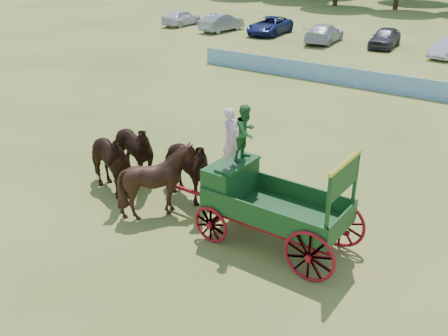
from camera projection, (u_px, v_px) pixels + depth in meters
ground at (217, 252)px, 13.55m from camera, size 160.00×160.00×0.00m
horse_lead_left at (105, 162)px, 16.26m from camera, size 2.85×1.76×2.24m
horse_lead_right at (129, 151)px, 17.07m from camera, size 2.82×1.65×2.24m
horse_wheel_left at (160, 181)px, 14.99m from camera, size 2.39×2.22×2.25m
horse_wheel_right at (183, 168)px, 15.80m from camera, size 2.85×1.73×2.24m
farm_dray at (254, 183)px, 13.63m from camera, size 6.00×2.00×3.80m
sponsor_banner at (397, 85)px, 27.18m from camera, size 26.00×0.08×1.05m
parked_cars at (400, 41)px, 37.75m from camera, size 46.37×6.61×1.58m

